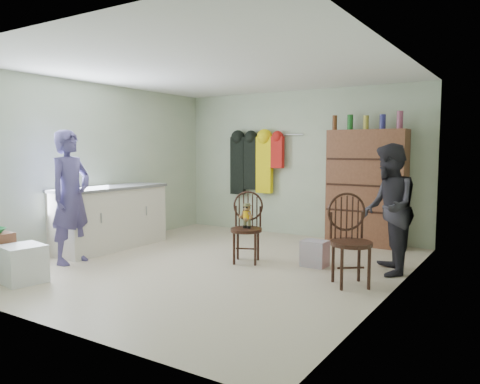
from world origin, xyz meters
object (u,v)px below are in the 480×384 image
Objects in this scene: counter at (111,217)px; chair_front at (247,222)px; chair_far at (350,236)px; dresser at (366,187)px.

counter is 1.98× the size of chair_front.
counter is 3.71m from chair_far.
counter and chair_front have the same top height.
dresser is (3.20, 2.30, 0.44)m from counter.
chair_far is at bearing 1.27° from counter.
chair_front is (2.20, 0.37, 0.06)m from counter.
chair_front is 0.46× the size of dresser.
counter is 0.90× the size of dresser.
counter is 3.96m from dresser.
chair_front is 1.53m from chair_far.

